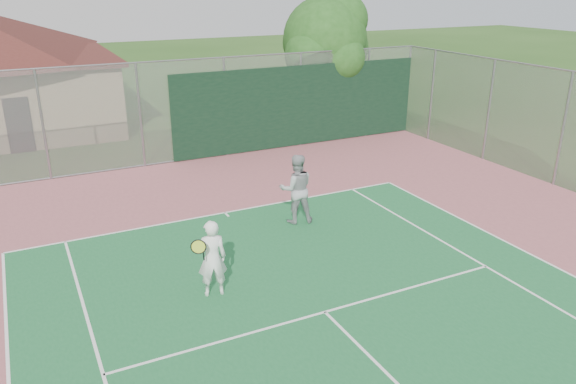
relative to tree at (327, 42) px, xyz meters
The scene contains 5 objects.
back_fence 5.47m from the tree, 162.49° to the right, with size 20.08×0.11×3.53m.
side_fence_right 7.00m from the tree, 63.23° to the right, with size 0.08×9.00×3.50m.
tree is the anchor object (origin of this frame).
player_white_front 13.93m from the tree, 129.41° to the right, with size 0.83×0.63×1.61m.
player_grey_back 10.10m from the tree, 124.38° to the right, with size 1.04×0.90×1.83m.
Camera 1 is at (-4.74, -1.55, 5.96)m, focal length 35.00 mm.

